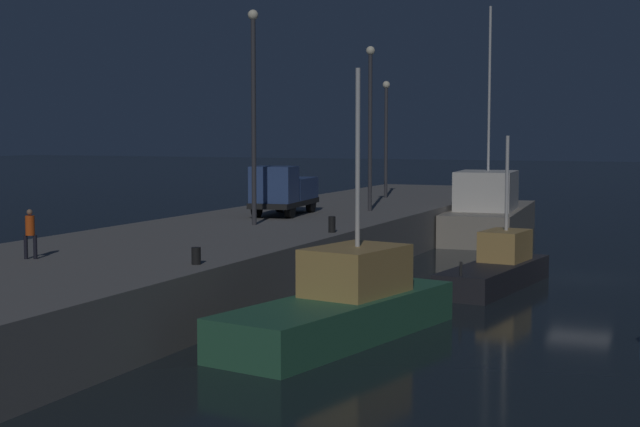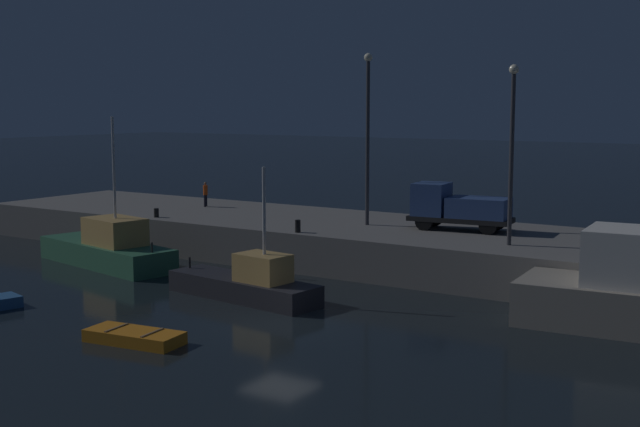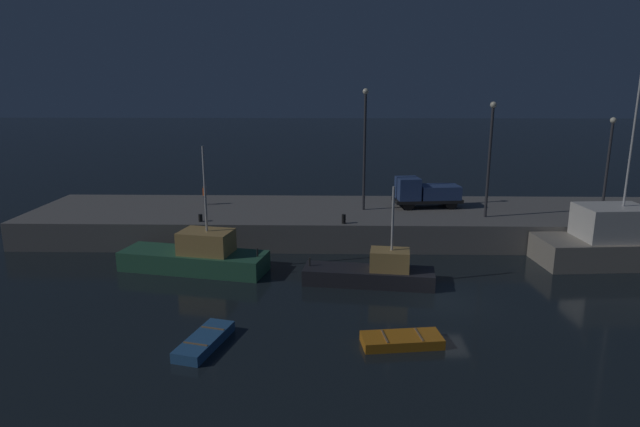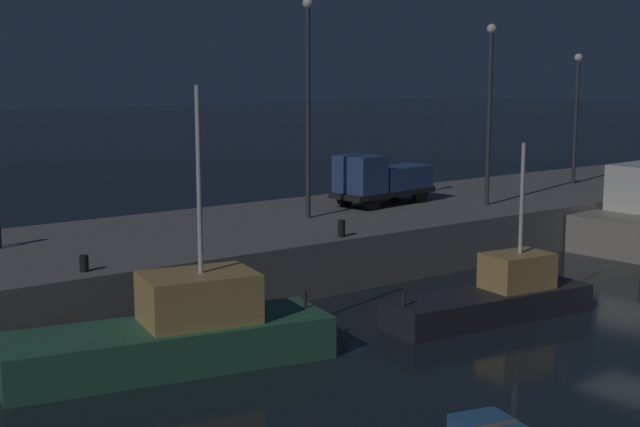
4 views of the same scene
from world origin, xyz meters
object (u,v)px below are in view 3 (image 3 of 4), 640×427
object	(u,v)px
lamp_post_east	(490,151)
bollard_central	(344,219)
fishing_trawler_red	(197,256)
dockworker	(205,194)
rowboat_white_mid	(205,341)
utility_truck	(425,193)
bollard_west	(200,218)
fishing_boat_blue	(629,243)
fishing_boat_white	(373,272)
lamp_post_central	(609,156)
lamp_post_west	(365,141)
dinghy_red_small	(402,340)

from	to	relation	value
lamp_post_east	bollard_central	bearing A→B (deg)	-168.28
fishing_trawler_red	dockworker	world-z (taller)	fishing_trawler_red
rowboat_white_mid	utility_truck	distance (m)	23.08
bollard_west	fishing_boat_blue	bearing A→B (deg)	-4.83
fishing_trawler_red	bollard_west	size ratio (longest dim) A/B	18.48
fishing_boat_blue	lamp_post_east	distance (m)	10.59
fishing_trawler_red	bollard_central	bearing A→B (deg)	23.96
rowboat_white_mid	lamp_post_east	world-z (taller)	lamp_post_east
fishing_boat_white	lamp_post_east	world-z (taller)	lamp_post_east
fishing_boat_white	dockworker	xyz separation A→B (m)	(-12.46, 11.83, 2.18)
fishing_boat_blue	dockworker	bearing A→B (deg)	165.15
fishing_trawler_red	lamp_post_central	bearing A→B (deg)	16.61
lamp_post_west	bollard_west	size ratio (longest dim) A/B	17.59
fishing_boat_white	fishing_trawler_red	bearing A→B (deg)	168.99
rowboat_white_mid	fishing_boat_white	bearing A→B (deg)	44.05
lamp_post_central	bollard_central	world-z (taller)	lamp_post_central
fishing_trawler_red	lamp_post_east	xyz separation A→B (m)	(19.40, 6.20, 5.83)
bollard_west	bollard_central	bearing A→B (deg)	-1.80
fishing_boat_white	fishing_boat_blue	bearing A→B (deg)	13.78
fishing_trawler_red	fishing_boat_white	size ratio (longest dim) A/B	1.23
lamp_post_west	lamp_post_central	size ratio (longest dim) A/B	1.30
fishing_trawler_red	fishing_boat_white	bearing A→B (deg)	-11.01
bollard_central	fishing_boat_blue	bearing A→B (deg)	-6.47
fishing_boat_white	dinghy_red_small	world-z (taller)	fishing_boat_white
rowboat_white_mid	dinghy_red_small	bearing A→B (deg)	1.98
lamp_post_west	dinghy_red_small	bearing A→B (deg)	-87.68
lamp_post_west	lamp_post_east	size ratio (longest dim) A/B	1.11
lamp_post_east	lamp_post_west	bearing A→B (deg)	166.44
lamp_post_central	dockworker	size ratio (longest dim) A/B	4.49
fishing_boat_blue	bollard_central	bearing A→B (deg)	173.53
dinghy_red_small	fishing_boat_white	bearing A→B (deg)	95.52
bollard_central	lamp_post_central	bearing A→B (deg)	12.98
fishing_boat_blue	lamp_post_central	world-z (taller)	fishing_boat_blue
rowboat_white_mid	utility_truck	world-z (taller)	utility_truck
lamp_post_central	utility_truck	xyz separation A→B (m)	(-13.38, 0.52, -2.95)
fishing_trawler_red	dockworker	distance (m)	10.07
bollard_central	dockworker	bearing A→B (deg)	152.50
fishing_boat_white	lamp_post_east	xyz separation A→B (m)	(8.63, 8.29, 6.04)
bollard_west	dockworker	bearing A→B (deg)	99.86
lamp_post_east	bollard_west	xyz separation A→B (m)	(-20.16, -1.81, -4.48)
bollard_central	bollard_west	bearing A→B (deg)	178.20
dinghy_red_small	bollard_west	world-z (taller)	bollard_west
utility_truck	dockworker	distance (m)	17.23
rowboat_white_mid	lamp_post_east	distance (m)	24.02
rowboat_white_mid	lamp_post_east	xyz separation A→B (m)	(16.65, 16.05, 6.51)
dockworker	utility_truck	bearing A→B (deg)	-1.97
fishing_boat_white	lamp_post_central	bearing A→B (deg)	30.58
fishing_boat_blue	dinghy_red_small	world-z (taller)	fishing_boat_blue
dinghy_red_small	lamp_post_east	xyz separation A→B (m)	(7.91, 15.75, 6.52)
fishing_boat_white	bollard_west	xyz separation A→B (m)	(-11.53, 6.48, 1.56)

